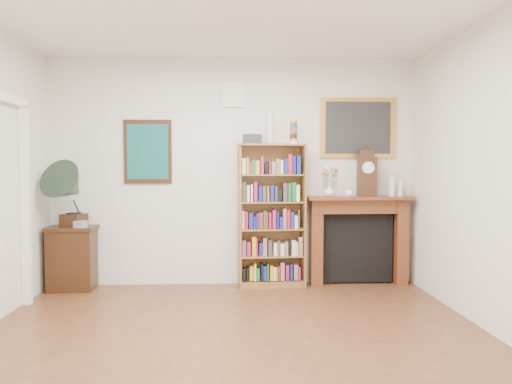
# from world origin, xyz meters

# --- Properties ---
(room) EXTENTS (4.51, 5.01, 2.81)m
(room) POSITION_xyz_m (0.00, 0.00, 1.40)
(room) COLOR #4C2917
(room) RESTS_ON ground
(door_casing) EXTENTS (0.08, 1.02, 2.17)m
(door_casing) POSITION_xyz_m (-2.21, 1.20, 1.26)
(door_casing) COLOR white
(door_casing) RESTS_ON left_wall
(teal_poster) EXTENTS (0.58, 0.04, 0.78)m
(teal_poster) POSITION_xyz_m (-1.05, 2.48, 1.65)
(teal_poster) COLOR black
(teal_poster) RESTS_ON back_wall
(small_picture) EXTENTS (0.26, 0.04, 0.30)m
(small_picture) POSITION_xyz_m (0.00, 2.48, 2.35)
(small_picture) COLOR white
(small_picture) RESTS_ON back_wall
(gilt_painting) EXTENTS (0.95, 0.04, 0.75)m
(gilt_painting) POSITION_xyz_m (1.55, 2.48, 1.95)
(gilt_painting) COLOR gold
(gilt_painting) RESTS_ON back_wall
(bookshelf) EXTENTS (0.82, 0.34, 2.01)m
(bookshelf) POSITION_xyz_m (0.46, 2.34, 0.97)
(bookshelf) COLOR brown
(bookshelf) RESTS_ON floor
(side_cabinet) EXTENTS (0.56, 0.42, 0.76)m
(side_cabinet) POSITION_xyz_m (-1.92, 2.28, 0.38)
(side_cabinet) COLOR black
(side_cabinet) RESTS_ON floor
(fireplace) EXTENTS (1.31, 0.34, 1.10)m
(fireplace) POSITION_xyz_m (1.55, 2.40, 0.64)
(fireplace) COLOR #532413
(fireplace) RESTS_ON floor
(gramophone) EXTENTS (0.63, 0.71, 0.79)m
(gramophone) POSITION_xyz_m (-1.91, 2.19, 1.20)
(gramophone) COLOR black
(gramophone) RESTS_ON side_cabinet
(cd_stack) EXTENTS (0.15, 0.15, 0.08)m
(cd_stack) POSITION_xyz_m (-1.78, 2.16, 0.80)
(cd_stack) COLOR #A2A2AE
(cd_stack) RESTS_ON side_cabinet
(mantel_clock) EXTENTS (0.27, 0.18, 0.57)m
(mantel_clock) POSITION_xyz_m (1.64, 2.35, 1.37)
(mantel_clock) COLOR black
(mantel_clock) RESTS_ON fireplace
(flower_vase) EXTENTS (0.13, 0.13, 0.14)m
(flower_vase) POSITION_xyz_m (1.18, 2.38, 1.17)
(flower_vase) COLOR white
(flower_vase) RESTS_ON fireplace
(teacup) EXTENTS (0.11, 0.11, 0.08)m
(teacup) POSITION_xyz_m (1.41, 2.30, 1.14)
(teacup) COLOR white
(teacup) RESTS_ON fireplace
(bottle_left) EXTENTS (0.07, 0.07, 0.24)m
(bottle_left) POSITION_xyz_m (1.94, 2.32, 1.22)
(bottle_left) COLOR silver
(bottle_left) RESTS_ON fireplace
(bottle_right) EXTENTS (0.06, 0.06, 0.20)m
(bottle_right) POSITION_xyz_m (2.05, 2.34, 1.20)
(bottle_right) COLOR silver
(bottle_right) RESTS_ON fireplace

